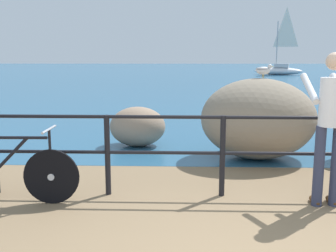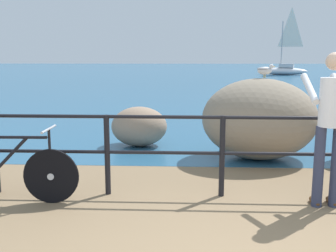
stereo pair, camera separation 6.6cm
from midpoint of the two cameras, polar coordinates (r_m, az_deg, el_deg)
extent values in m
cube|color=#846B4C|center=(22.83, 3.17, 5.47)|extent=(120.00, 120.00, 0.10)
cube|color=#285B7F|center=(51.16, 2.52, 8.02)|extent=(120.00, 90.00, 0.01)
cylinder|color=black|center=(5.06, -9.04, -4.17)|extent=(0.07, 0.07, 1.02)
cylinder|color=black|center=(4.99, 7.43, -4.32)|extent=(0.07, 0.07, 1.02)
cylinder|color=black|center=(4.89, 7.56, 1.25)|extent=(8.62, 0.04, 0.04)
cylinder|color=black|center=(4.98, 7.44, -3.88)|extent=(8.62, 0.04, 0.04)
cylinder|color=black|center=(4.94, -16.75, -6.97)|extent=(0.66, 0.05, 0.66)
cylinder|color=#B7BCC6|center=(4.94, -16.75, -6.97)|extent=(0.08, 0.06, 0.08)
cylinder|color=black|center=(5.01, -22.69, -1.55)|extent=(0.99, 0.05, 0.04)
cylinder|color=black|center=(5.05, -22.24, -4.17)|extent=(0.50, 0.05, 0.50)
cylinder|color=black|center=(4.87, -16.91, -3.76)|extent=(0.03, 0.03, 0.57)
cylinder|color=#B7BCC6|center=(4.81, -17.09, -0.46)|extent=(0.04, 0.48, 0.03)
cylinder|color=#333851|center=(4.94, 20.46, -5.46)|extent=(0.12, 0.12, 0.95)
ellipsoid|color=#513319|center=(5.12, 19.93, -9.99)|extent=(0.11, 0.26, 0.08)
cylinder|color=#333851|center=(5.01, 22.62, -5.38)|extent=(0.12, 0.12, 0.95)
ellipsoid|color=#513319|center=(5.19, 22.04, -9.85)|extent=(0.11, 0.26, 0.08)
cylinder|color=white|center=(4.84, 22.11, 3.19)|extent=(0.28, 0.28, 0.55)
sphere|color=beige|center=(4.81, 22.47, 8.58)|extent=(0.20, 0.20, 0.20)
cylinder|color=white|center=(4.98, 19.28, 5.14)|extent=(0.10, 0.52, 0.34)
ellipsoid|color=gray|center=(6.92, 12.51, 1.02)|extent=(1.94, 1.65, 1.37)
ellipsoid|color=#9B8069|center=(7.76, -4.62, -0.07)|extent=(1.08, 0.94, 0.77)
cylinder|color=gold|center=(6.94, 13.12, 6.96)|extent=(0.01, 0.01, 0.06)
cylinder|color=gold|center=(6.90, 13.30, 6.94)|extent=(0.01, 0.01, 0.06)
ellipsoid|color=white|center=(6.92, 13.24, 7.74)|extent=(0.28, 0.18, 0.13)
ellipsoid|color=#9E9EA3|center=(6.91, 13.11, 7.99)|extent=(0.27, 0.19, 0.06)
sphere|color=white|center=(6.98, 14.14, 8.29)|extent=(0.08, 0.08, 0.08)
cone|color=gold|center=(7.00, 14.49, 8.24)|extent=(0.05, 0.04, 0.02)
ellipsoid|color=white|center=(38.95, 15.46, 7.59)|extent=(4.58, 2.70, 0.70)
cube|color=silver|center=(38.90, 15.94, 8.35)|extent=(1.49, 1.19, 0.36)
cylinder|color=#B2B2B7|center=(38.96, 15.33, 11.20)|extent=(0.10, 0.10, 4.20)
pyramid|color=white|center=(38.96, 16.57, 13.47)|extent=(1.53, 0.59, 3.57)
camera|label=1|loc=(0.03, -90.36, -0.06)|focal=42.49mm
camera|label=2|loc=(0.03, 89.64, 0.06)|focal=42.49mm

